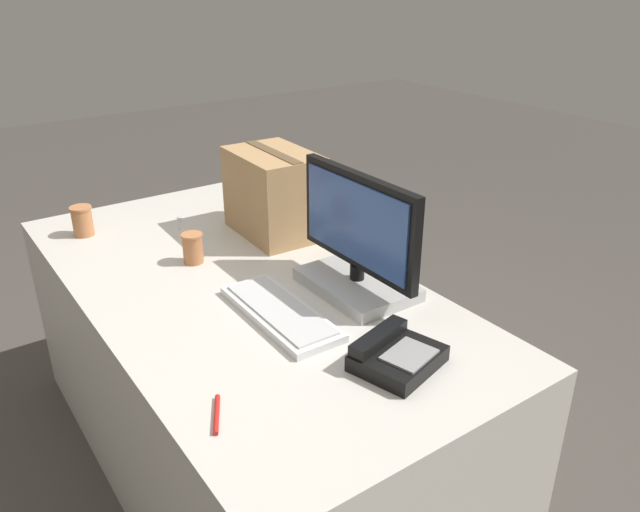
% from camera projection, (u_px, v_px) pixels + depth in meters
% --- Properties ---
extents(ground_plane, '(12.00, 12.00, 0.00)m').
position_uv_depth(ground_plane, '(249.00, 459.00, 2.25)').
color(ground_plane, '#47423D').
extents(office_desk, '(1.80, 0.90, 0.73)m').
position_uv_depth(office_desk, '(243.00, 376.00, 2.10)').
color(office_desk, beige).
rests_on(office_desk, ground_plane).
extents(monitor, '(0.49, 0.24, 0.37)m').
position_uv_depth(monitor, '(357.00, 248.00, 1.83)').
color(monitor, '#B7B7B7').
rests_on(monitor, office_desk).
extents(keyboard, '(0.43, 0.17, 0.03)m').
position_uv_depth(keyboard, '(280.00, 312.00, 1.74)').
color(keyboard, silver).
rests_on(keyboard, office_desk).
extents(desk_phone, '(0.22, 0.24, 0.07)m').
position_uv_depth(desk_phone, '(395.00, 355.00, 1.52)').
color(desk_phone, black).
rests_on(desk_phone, office_desk).
extents(paper_cup_left, '(0.08, 0.08, 0.11)m').
position_uv_depth(paper_cup_left, '(82.00, 221.00, 2.25)').
color(paper_cup_left, '#BC7547').
rests_on(paper_cup_left, office_desk).
extents(paper_cup_right, '(0.07, 0.07, 0.10)m').
position_uv_depth(paper_cup_right, '(193.00, 248.00, 2.04)').
color(paper_cup_right, '#BC7547').
rests_on(paper_cup_right, office_desk).
extents(spoon, '(0.13, 0.07, 0.00)m').
position_uv_depth(spoon, '(180.00, 220.00, 2.40)').
color(spoon, silver).
rests_on(spoon, office_desk).
extents(cardboard_box, '(0.36, 0.26, 0.30)m').
position_uv_depth(cardboard_box, '(274.00, 193.00, 2.23)').
color(cardboard_box, tan).
rests_on(cardboard_box, office_desk).
extents(pen_marker, '(0.12, 0.07, 0.01)m').
position_uv_depth(pen_marker, '(217.00, 414.00, 1.35)').
color(pen_marker, red).
rests_on(pen_marker, office_desk).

